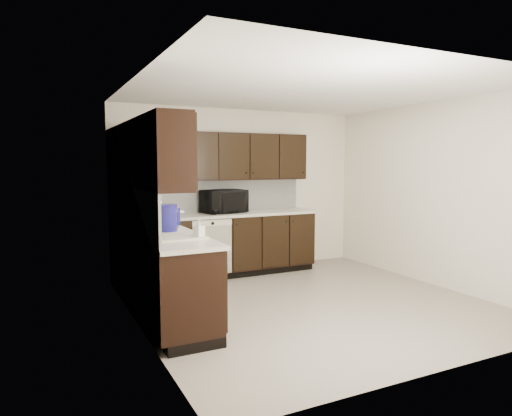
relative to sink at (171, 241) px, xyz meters
The scene contains 20 objects.
floor 1.90m from the sink, ahead, with size 4.00×4.00×0.00m, color gray.
ceiling 2.33m from the sink, ahead, with size 4.00×4.00×0.00m, color white.
wall_back 2.65m from the sink, 50.13° to the left, with size 4.00×0.02×2.50m, color beige.
wall_left 0.49m from the sink, behind, with size 0.02×4.00×2.50m, color beige.
wall_right 3.70m from the sink, ahead, with size 0.02×4.00×2.50m, color beige.
wall_front 2.63m from the sink, 49.77° to the right, with size 4.00×0.02×2.50m, color beige.
lower_cabinets 1.39m from the sink, 58.99° to the left, with size 3.00×2.80×0.90m.
countertop 1.31m from the sink, 59.01° to the left, with size 3.03×2.83×0.04m.
backsplash 1.44m from the sink, 70.83° to the left, with size 3.00×2.80×0.48m.
upper_cabinets 1.61m from the sink, 64.56° to the left, with size 3.00×2.80×0.70m.
dishwasher 1.76m from the sink, 55.40° to the left, with size 0.58×0.04×0.78m.
sink is the anchor object (origin of this frame).
microwave 2.19m from the sink, 53.58° to the left, with size 0.61×0.42×0.34m, color black.
soap_bottle_a 0.38m from the sink, 55.17° to the right, with size 0.08×0.09×0.19m, color gray.
soap_bottle_b 0.37m from the sink, 103.98° to the left, with size 0.09×0.09×0.22m, color gray.
toaster_oven 1.70m from the sink, 88.08° to the left, with size 0.31×0.23×0.19m, color #B8B8BA.
storage_bin 0.58m from the sink, 89.80° to the left, with size 0.50×0.37×0.19m, color white.
blue_pitcher 0.27m from the sink, 84.32° to the left, with size 0.20×0.20×0.30m, color navy.
teal_tumbler 1.33m from the sink, 81.25° to the left, with size 0.09×0.09×0.20m, color #0E8E9B.
paper_towel_roll 1.05m from the sink, 83.76° to the left, with size 0.12×0.12×0.27m, color white.
Camera 1 is at (-2.92, -4.51, 1.67)m, focal length 32.00 mm.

